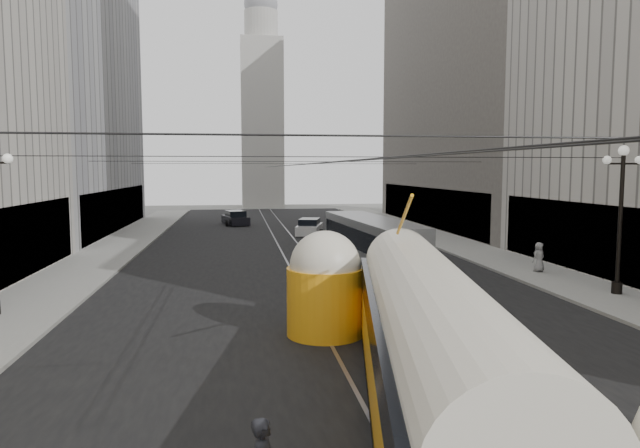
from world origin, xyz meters
name	(u,v)px	position (x,y,z in m)	size (l,w,h in m)	color
road	(294,254)	(0.00, 32.50, 0.00)	(20.00, 85.00, 0.02)	black
sidewalk_left	(115,249)	(-12.00, 36.00, 0.07)	(4.00, 72.00, 0.15)	gray
sidewalk_right	(450,243)	(12.00, 36.00, 0.07)	(4.00, 72.00, 0.15)	gray
rail_left	(283,254)	(-0.75, 32.50, 0.00)	(0.12, 85.00, 0.04)	gray
rail_right	(306,254)	(0.75, 32.50, 0.00)	(0.12, 85.00, 0.04)	gray
building_left_far	(41,65)	(-19.99, 48.00, 14.31)	(12.60, 28.60, 28.60)	#999999
building_right_far	(488,54)	(20.00, 48.00, 16.31)	(12.60, 32.60, 32.60)	#514C47
distant_tower	(262,104)	(0.00, 80.00, 14.97)	(6.00, 6.00, 31.36)	#B2AFA8
lamppost_right_mid	(621,211)	(12.60, 18.00, 3.74)	(1.86, 0.44, 6.37)	black
catenary	(297,163)	(0.12, 31.49, 5.88)	(25.00, 72.00, 0.23)	black
streetcar	(429,343)	(0.50, 7.50, 1.74)	(5.10, 15.97, 3.55)	#FFA616
city_bus	(371,243)	(3.48, 25.51, 1.58)	(3.24, 11.50, 2.88)	gray
sedan_white_far	(309,227)	(2.35, 43.34, 0.62)	(2.84, 4.62, 1.36)	white
sedan_dark_far	(235,218)	(-3.88, 52.91, 0.64)	(2.88, 4.80, 1.42)	black
pedestrian_sidewalk_right	(539,257)	(11.99, 23.42, 0.93)	(0.76, 0.47, 1.55)	gray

